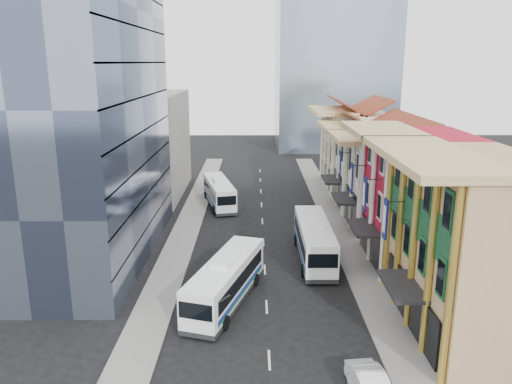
{
  "coord_description": "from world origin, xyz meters",
  "views": [
    {
      "loc": [
        -0.91,
        -26.5,
        18.06
      ],
      "look_at": [
        -0.77,
        19.84,
        5.94
      ],
      "focal_mm": 35.0,
      "sensor_mm": 36.0,
      "label": 1
    }
  ],
  "objects_px": {
    "bus_left_far": "(219,192)",
    "office_tower": "(76,97)",
    "shophouse_tan": "(476,247)",
    "bus_right": "(314,239)",
    "bus_left_near": "(226,280)"
  },
  "relations": [
    {
      "from": "office_tower",
      "to": "bus_left_far",
      "type": "height_order",
      "value": "office_tower"
    },
    {
      "from": "office_tower",
      "to": "bus_right",
      "type": "bearing_deg",
      "value": -4.01
    },
    {
      "from": "shophouse_tan",
      "to": "bus_left_far",
      "type": "distance_m",
      "value": 36.68
    },
    {
      "from": "shophouse_tan",
      "to": "bus_left_far",
      "type": "relative_size",
      "value": 1.24
    },
    {
      "from": "office_tower",
      "to": "bus_left_near",
      "type": "distance_m",
      "value": 21.72
    },
    {
      "from": "bus_left_near",
      "to": "bus_left_far",
      "type": "xyz_separation_m",
      "value": [
        -2.39,
        27.1,
        -0.07
      ]
    },
    {
      "from": "bus_right",
      "to": "office_tower",
      "type": "bearing_deg",
      "value": 176.02
    },
    {
      "from": "shophouse_tan",
      "to": "bus_left_far",
      "type": "bearing_deg",
      "value": 122.35
    },
    {
      "from": "shophouse_tan",
      "to": "bus_right",
      "type": "xyz_separation_m",
      "value": [
        -9.32,
        12.48,
        -4.05
      ]
    },
    {
      "from": "bus_right",
      "to": "shophouse_tan",
      "type": "bearing_deg",
      "value": -53.21
    },
    {
      "from": "bus_left_far",
      "to": "bus_right",
      "type": "xyz_separation_m",
      "value": [
        10.18,
        -18.3,
        0.15
      ]
    },
    {
      "from": "bus_left_far",
      "to": "office_tower",
      "type": "bearing_deg",
      "value": -137.8
    },
    {
      "from": "shophouse_tan",
      "to": "bus_left_far",
      "type": "xyz_separation_m",
      "value": [
        -19.5,
        30.78,
        -4.2
      ]
    },
    {
      "from": "office_tower",
      "to": "bus_right",
      "type": "xyz_separation_m",
      "value": [
        21.68,
        -1.52,
        -13.05
      ]
    },
    {
      "from": "shophouse_tan",
      "to": "office_tower",
      "type": "distance_m",
      "value": 35.19
    }
  ]
}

